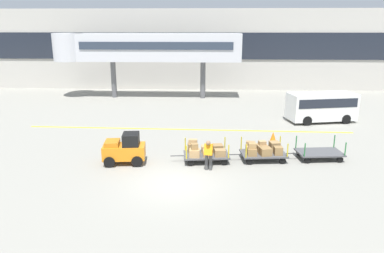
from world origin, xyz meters
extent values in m
plane|color=gray|center=(0.00, 0.00, 0.00)|extent=(120.00, 120.00, 0.00)
cube|color=yellow|center=(0.08, 8.69, 0.00)|extent=(21.97, 0.80, 0.01)
cube|color=#BCB7AD|center=(0.00, 26.00, 4.30)|extent=(58.71, 2.40, 8.60)
cube|color=#1E232D|center=(0.00, 24.75, 4.73)|extent=(55.77, 0.12, 2.80)
cube|color=silver|center=(-3.39, 20.00, 4.84)|extent=(15.85, 2.20, 2.60)
cylinder|color=silver|center=(-11.91, 20.00, 4.84)|extent=(3.00, 3.00, 2.60)
cube|color=#2D3847|center=(-3.39, 18.86, 5.04)|extent=(14.27, 0.08, 0.70)
cylinder|color=#59595B|center=(-7.75, 20.00, 1.77)|extent=(0.50, 0.50, 3.54)
cylinder|color=#59595B|center=(0.97, 20.00, 1.77)|extent=(0.50, 0.50, 3.54)
cube|color=orange|center=(-2.78, 2.31, 0.63)|extent=(2.20, 1.31, 0.70)
cube|color=black|center=(-2.41, 2.34, 1.28)|extent=(0.90, 1.07, 0.60)
cube|color=orange|center=(-3.35, 2.25, 1.10)|extent=(0.79, 1.00, 0.24)
cylinder|color=black|center=(-3.51, 2.76, 0.28)|extent=(0.58, 0.24, 0.56)
cylinder|color=black|center=(-3.40, 1.72, 0.28)|extent=(0.58, 0.24, 0.56)
cylinder|color=black|center=(-2.15, 2.90, 0.28)|extent=(0.58, 0.24, 0.56)
cylinder|color=black|center=(-2.05, 1.86, 0.28)|extent=(0.58, 0.24, 0.56)
cube|color=#4C4C4F|center=(1.40, 2.74, 0.36)|extent=(2.43, 1.63, 0.08)
cylinder|color=gold|center=(0.28, 3.27, 0.75)|extent=(0.06, 0.06, 0.70)
cylinder|color=gold|center=(0.41, 1.99, 0.75)|extent=(0.06, 0.06, 0.70)
cylinder|color=gold|center=(2.38, 3.49, 0.75)|extent=(0.06, 0.06, 0.70)
cylinder|color=gold|center=(2.52, 2.21, 0.75)|extent=(0.06, 0.06, 0.70)
cylinder|color=black|center=(0.48, 3.24, 0.16)|extent=(0.33, 0.13, 0.32)
cylinder|color=black|center=(0.60, 2.06, 0.16)|extent=(0.33, 0.13, 0.32)
cylinder|color=black|center=(2.19, 3.42, 0.16)|extent=(0.33, 0.13, 0.32)
cylinder|color=black|center=(2.32, 2.24, 0.16)|extent=(0.33, 0.13, 0.32)
cylinder|color=#333333|center=(-0.09, 2.59, 0.34)|extent=(0.70, 0.12, 0.05)
cube|color=olive|center=(0.69, 3.03, 0.63)|extent=(0.57, 0.48, 0.47)
cube|color=tan|center=(0.81, 2.34, 0.59)|extent=(0.52, 0.52, 0.39)
cube|color=tan|center=(1.36, 3.07, 0.57)|extent=(0.47, 0.48, 0.34)
cube|color=#9E7A4C|center=(1.44, 2.46, 0.56)|extent=(0.43, 0.53, 0.32)
cube|color=olive|center=(1.99, 3.14, 0.59)|extent=(0.61, 0.59, 0.39)
cube|color=#9E7A4C|center=(2.10, 2.46, 0.58)|extent=(0.58, 0.45, 0.36)
cube|color=tan|center=(0.69, 3.03, 0.98)|extent=(0.46, 0.32, 0.23)
cube|color=olive|center=(0.81, 2.34, 0.94)|extent=(0.39, 0.35, 0.30)
cube|color=#4C4C4F|center=(4.38, 3.05, 0.36)|extent=(2.43, 1.63, 0.08)
cylinder|color=gold|center=(3.26, 3.58, 0.75)|extent=(0.06, 0.06, 0.70)
cylinder|color=gold|center=(3.40, 2.30, 0.75)|extent=(0.06, 0.06, 0.70)
cylinder|color=gold|center=(5.37, 3.80, 0.75)|extent=(0.06, 0.06, 0.70)
cylinder|color=gold|center=(5.50, 2.52, 0.75)|extent=(0.06, 0.06, 0.70)
cylinder|color=black|center=(3.46, 3.56, 0.16)|extent=(0.33, 0.13, 0.32)
cylinder|color=black|center=(3.59, 2.37, 0.16)|extent=(0.33, 0.13, 0.32)
cylinder|color=black|center=(5.18, 3.73, 0.16)|extent=(0.33, 0.13, 0.32)
cylinder|color=black|center=(5.30, 2.55, 0.16)|extent=(0.33, 0.13, 0.32)
cylinder|color=#333333|center=(2.89, 2.90, 0.34)|extent=(0.70, 0.12, 0.05)
cube|color=tan|center=(3.72, 3.26, 0.57)|extent=(0.51, 0.51, 0.33)
cube|color=olive|center=(3.74, 2.66, 0.59)|extent=(0.46, 0.46, 0.37)
cube|color=#9E7A4C|center=(4.34, 3.35, 0.58)|extent=(0.62, 0.56, 0.35)
cube|color=olive|center=(4.43, 2.72, 0.60)|extent=(0.66, 0.62, 0.39)
cube|color=#9E7A4C|center=(5.02, 3.48, 0.64)|extent=(0.57, 0.59, 0.47)
cube|color=olive|center=(5.09, 2.82, 0.61)|extent=(0.42, 0.42, 0.42)
cube|color=#9E7A4C|center=(3.72, 3.26, 0.84)|extent=(0.51, 0.34, 0.22)
cube|color=#A87F4C|center=(3.74, 2.66, 0.91)|extent=(0.40, 0.30, 0.27)
cube|color=tan|center=(4.34, 3.35, 0.86)|extent=(0.42, 0.37, 0.21)
cube|color=#4C4C4F|center=(7.37, 3.36, 0.36)|extent=(2.43, 1.63, 0.08)
cylinder|color=#237033|center=(6.25, 3.90, 0.75)|extent=(0.06, 0.06, 0.70)
cylinder|color=#237033|center=(6.38, 2.61, 0.75)|extent=(0.06, 0.06, 0.70)
cylinder|color=#237033|center=(8.35, 4.11, 0.75)|extent=(0.06, 0.06, 0.70)
cylinder|color=#237033|center=(8.48, 2.83, 0.75)|extent=(0.06, 0.06, 0.70)
cylinder|color=black|center=(6.45, 3.87, 0.16)|extent=(0.33, 0.13, 0.32)
cylinder|color=black|center=(6.57, 2.68, 0.16)|extent=(0.33, 0.13, 0.32)
cylinder|color=black|center=(8.16, 4.05, 0.16)|extent=(0.33, 0.13, 0.32)
cylinder|color=black|center=(8.29, 2.86, 0.16)|extent=(0.33, 0.13, 0.32)
cylinder|color=#333333|center=(5.87, 3.21, 0.34)|extent=(0.70, 0.12, 0.05)
cylinder|color=#4C4C4C|center=(1.42, 1.61, 0.41)|extent=(0.16, 0.16, 0.82)
cylinder|color=#4C4C4C|center=(1.62, 1.58, 0.41)|extent=(0.16, 0.16, 0.82)
cube|color=orange|center=(1.50, 1.50, 1.09)|extent=(0.46, 0.47, 0.61)
sphere|color=#8C6647|center=(1.49, 1.38, 1.45)|extent=(0.22, 0.22, 0.22)
cube|color=white|center=(9.75, 11.27, 1.15)|extent=(5.08, 2.82, 1.90)
cube|color=#1E232D|center=(9.75, 11.27, 1.55)|extent=(4.71, 2.78, 0.64)
cylinder|color=black|center=(8.47, 10.12, 0.34)|extent=(0.71, 0.37, 0.68)
cylinder|color=black|center=(11.39, 10.71, 0.34)|extent=(0.71, 0.37, 0.68)
cone|color=orange|center=(5.48, 6.48, 0.28)|extent=(0.36, 0.36, 0.55)
camera|label=1|loc=(1.42, -14.91, 6.78)|focal=33.84mm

